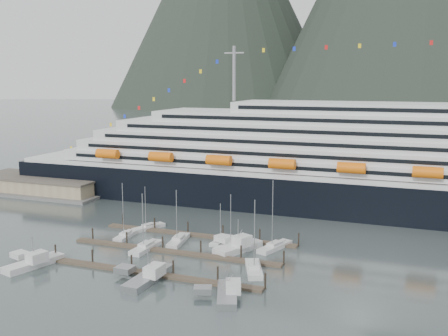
{
  "coord_description": "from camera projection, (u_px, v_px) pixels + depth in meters",
  "views": [
    {
      "loc": [
        43.46,
        -93.17,
        36.44
      ],
      "look_at": [
        -0.59,
        22.0,
        15.65
      ],
      "focal_mm": 42.0,
      "sensor_mm": 36.0,
      "label": 1
    }
  ],
  "objects": [
    {
      "name": "dock_near",
      "position": [
        143.0,
        272.0,
        99.7
      ],
      "size": [
        48.18,
        2.28,
        3.2
      ],
      "color": "#4F3E33",
      "rests_on": "ground"
    },
    {
      "name": "sailboat_h",
      "position": [
        254.0,
        269.0,
        100.69
      ],
      "size": [
        6.28,
        10.1,
        14.88
      ],
      "rotation": [
        0.0,
        0.0,
        1.96
      ],
      "color": "silver",
      "rests_on": "ground"
    },
    {
      "name": "sailboat_e",
      "position": [
        149.0,
        228.0,
        129.38
      ],
      "size": [
        5.63,
        8.99,
        11.24
      ],
      "rotation": [
        0.0,
        0.0,
        1.16
      ],
      "color": "silver",
      "rests_on": "ground"
    },
    {
      "name": "warehouse",
      "position": [
        42.0,
        186.0,
        170.85
      ],
      "size": [
        46.0,
        20.0,
        5.8
      ],
      "color": "#595956",
      "rests_on": "ground"
    },
    {
      "name": "sailboat_g",
      "position": [
        275.0,
        247.0,
        114.23
      ],
      "size": [
        5.72,
        10.61,
        15.84
      ],
      "rotation": [
        0.0,
        0.0,
        1.25
      ],
      "color": "silver",
      "rests_on": "ground"
    },
    {
      "name": "ground",
      "position": [
        188.0,
        260.0,
        107.18
      ],
      "size": [
        1600.0,
        1600.0,
        0.0
      ],
      "primitive_type": "plane",
      "color": "#4F5D5C",
      "rests_on": "ground"
    },
    {
      "name": "dock_mid",
      "position": [
        173.0,
        251.0,
        111.67
      ],
      "size": [
        48.18,
        2.28,
        3.2
      ],
      "color": "#4F3E33",
      "rests_on": "ground"
    },
    {
      "name": "sailboat_d",
      "position": [
        233.0,
        245.0,
        116.01
      ],
      "size": [
        5.27,
        9.82,
        12.31
      ],
      "rotation": [
        0.0,
        0.0,
        1.24
      ],
      "color": "silver",
      "rests_on": "ground"
    },
    {
      "name": "trawler_d",
      "position": [
        226.0,
        293.0,
        88.44
      ],
      "size": [
        9.08,
        11.22,
        6.38
      ],
      "rotation": [
        0.0,
        0.0,
        1.93
      ],
      "color": "#989A9D",
      "rests_on": "ground"
    },
    {
      "name": "sailboat_b",
      "position": [
        178.0,
        241.0,
        118.65
      ],
      "size": [
        3.91,
        10.25,
        12.88
      ],
      "rotation": [
        0.0,
        0.0,
        1.7
      ],
      "color": "silver",
      "rests_on": "ground"
    },
    {
      "name": "cruise_ship",
      "position": [
        369.0,
        169.0,
        145.2
      ],
      "size": [
        210.0,
        30.4,
        50.3
      ],
      "color": "black",
      "rests_on": "ground"
    },
    {
      "name": "sailboat_a",
      "position": [
        125.0,
        236.0,
        122.31
      ],
      "size": [
        3.14,
        8.44,
        13.58
      ],
      "rotation": [
        0.0,
        0.0,
        1.66
      ],
      "color": "silver",
      "rests_on": "ground"
    },
    {
      "name": "trawler_e",
      "position": [
        238.0,
        246.0,
        112.99
      ],
      "size": [
        10.48,
        12.31,
        7.68
      ],
      "rotation": [
        0.0,
        0.0,
        1.14
      ],
      "color": "silver",
      "rests_on": "ground"
    },
    {
      "name": "trawler_a",
      "position": [
        33.0,
        262.0,
        103.44
      ],
      "size": [
        9.64,
        12.68,
        6.7
      ],
      "rotation": [
        0.0,
        0.0,
        1.3
      ],
      "color": "silver",
      "rests_on": "ground"
    },
    {
      "name": "trawler_c",
      "position": [
        148.0,
        276.0,
        96.0
      ],
      "size": [
        9.42,
        13.38,
        6.76
      ],
      "rotation": [
        0.0,
        0.0,
        1.54
      ],
      "color": "#989A9D",
      "rests_on": "ground"
    },
    {
      "name": "dock_far",
      "position": [
        198.0,
        235.0,
        123.65
      ],
      "size": [
        48.18,
        2.28,
        3.2
      ],
      "color": "#4F3E33",
      "rests_on": "ground"
    },
    {
      "name": "sailboat_c",
      "position": [
        146.0,
        248.0,
        113.64
      ],
      "size": [
        3.03,
        10.13,
        13.19
      ],
      "rotation": [
        0.0,
        0.0,
        1.54
      ],
      "color": "silver",
      "rests_on": "ground"
    },
    {
      "name": "sailboat_f",
      "position": [
        222.0,
        241.0,
        118.52
      ],
      "size": [
        3.24,
        8.23,
        9.67
      ],
      "rotation": [
        0.0,
        0.0,
        1.45
      ],
      "color": "silver",
      "rests_on": "ground"
    }
  ]
}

